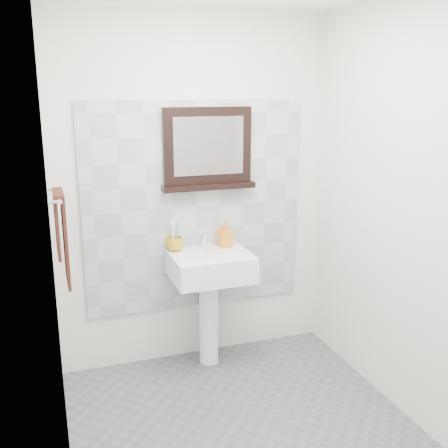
{
  "coord_description": "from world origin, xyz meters",
  "views": [
    {
      "loc": [
        -1.01,
        -2.44,
        1.97
      ],
      "look_at": [
        0.03,
        0.55,
        1.15
      ],
      "focal_mm": 42.0,
      "sensor_mm": 36.0,
      "label": 1
    }
  ],
  "objects_px": {
    "toothbrush_cup": "(175,244)",
    "pedestal_sink": "(210,278)",
    "soap_dispenser": "(225,233)",
    "framed_mirror": "(208,151)",
    "hand_towel": "(62,231)"
  },
  "relations": [
    {
      "from": "toothbrush_cup",
      "to": "soap_dispenser",
      "type": "relative_size",
      "value": 0.63
    },
    {
      "from": "pedestal_sink",
      "to": "hand_towel",
      "type": "relative_size",
      "value": 1.75
    },
    {
      "from": "soap_dispenser",
      "to": "hand_towel",
      "type": "bearing_deg",
      "value": -168.85
    },
    {
      "from": "hand_towel",
      "to": "soap_dispenser",
      "type": "bearing_deg",
      "value": 18.9
    },
    {
      "from": "pedestal_sink",
      "to": "soap_dispenser",
      "type": "height_order",
      "value": "soap_dispenser"
    },
    {
      "from": "soap_dispenser",
      "to": "framed_mirror",
      "type": "height_order",
      "value": "framed_mirror"
    },
    {
      "from": "toothbrush_cup",
      "to": "framed_mirror",
      "type": "xyz_separation_m",
      "value": [
        0.26,
        0.05,
        0.64
      ]
    },
    {
      "from": "soap_dispenser",
      "to": "framed_mirror",
      "type": "relative_size",
      "value": 0.29
    },
    {
      "from": "toothbrush_cup",
      "to": "framed_mirror",
      "type": "bearing_deg",
      "value": 10.11
    },
    {
      "from": "toothbrush_cup",
      "to": "soap_dispenser",
      "type": "height_order",
      "value": "soap_dispenser"
    },
    {
      "from": "pedestal_sink",
      "to": "framed_mirror",
      "type": "bearing_deg",
      "value": 76.06
    },
    {
      "from": "toothbrush_cup",
      "to": "pedestal_sink",
      "type": "bearing_deg",
      "value": -32.6
    },
    {
      "from": "toothbrush_cup",
      "to": "hand_towel",
      "type": "relative_size",
      "value": 0.22
    },
    {
      "from": "hand_towel",
      "to": "toothbrush_cup",
      "type": "bearing_deg",
      "value": 28.01
    },
    {
      "from": "framed_mirror",
      "to": "hand_towel",
      "type": "distance_m",
      "value": 1.18
    }
  ]
}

